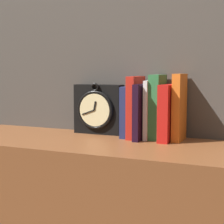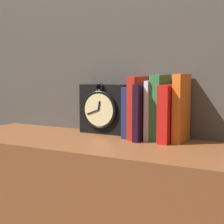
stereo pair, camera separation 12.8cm
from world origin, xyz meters
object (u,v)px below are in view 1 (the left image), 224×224
Objects in this scene: book_slot1_red at (136,107)px; book_slot2_black at (142,112)px; book_slot0_navy at (129,112)px; book_slot5_red at (168,113)px; book_slot6_orange at (179,107)px; clock at (98,109)px; book_slot3_white at (150,110)px; book_slot4_green at (157,107)px.

book_slot1_red is 1.13× the size of book_slot2_black.
book_slot5_red is (0.15, -0.02, 0.01)m from book_slot0_navy.
book_slot5_red is 0.84× the size of book_slot6_orange.
clock is 0.33m from book_slot6_orange.
book_slot3_white is at bearing -6.67° from clock.
book_slot6_orange reaches higher than clock.
clock is 1.06× the size of book_slot0_navy.
book_slot0_navy is 0.15m from book_slot5_red.
book_slot2_black is 0.84× the size of book_slot6_orange.
book_slot6_orange is at bearing -0.28° from book_slot0_navy.
book_slot3_white is 0.91× the size of book_slot4_green.
clock is at bearing 172.63° from book_slot5_red.
book_slot5_red is (0.04, -0.02, -0.02)m from book_slot4_green.
book_slot0_navy is at bearing 165.37° from book_slot1_red.
book_slot3_white reaches higher than clock.
book_slot1_red is at bearing -14.63° from book_slot0_navy.
book_slot0_navy is 0.08m from book_slot3_white.
book_slot2_black and book_slot5_red have the same top height.
book_slot6_orange is (0.08, -0.00, 0.00)m from book_slot4_green.
book_slot2_black is at bearing -157.21° from book_slot4_green.
book_slot3_white is (0.22, -0.03, 0.01)m from clock.
book_slot4_green is at bearing 158.87° from book_slot5_red.
book_slot4_green reaches higher than book_slot3_white.
book_slot3_white is at bearing -2.26° from book_slot0_navy.
book_slot4_green reaches higher than book_slot5_red.
clock reaches higher than book_slot0_navy.
book_slot1_red is 1.14× the size of book_slot5_red.
clock is 0.85× the size of book_slot6_orange.
book_slot3_white reaches higher than book_slot5_red.
book_slot6_orange reaches higher than book_slot3_white.
book_slot2_black is (0.20, -0.04, 0.00)m from clock.
book_slot6_orange is at bearing 2.48° from book_slot1_red.
book_slot0_navy is 0.94× the size of book_slot2_black.
book_slot2_black is 1.00× the size of book_slot5_red.
book_slot4_green is at bearing 22.79° from book_slot2_black.
book_slot2_black is at bearing -171.90° from book_slot6_orange.
book_slot5_red is (0.09, 0.00, -0.00)m from book_slot2_black.
book_slot2_black is (0.03, -0.01, -0.01)m from book_slot1_red.
clock is 0.89× the size of book_slot1_red.
book_slot2_black reaches higher than book_slot0_navy.
clock is at bearing 173.33° from book_slot3_white.
book_slot5_red is at bearing -3.34° from book_slot1_red.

